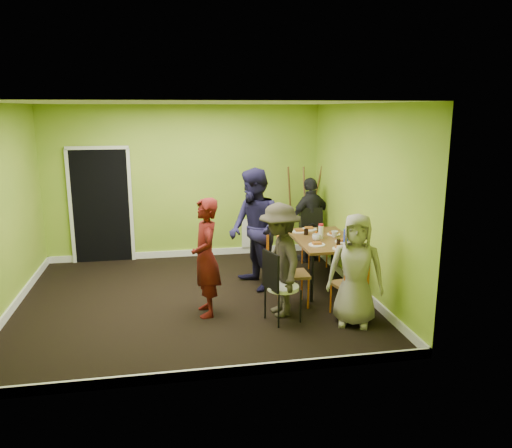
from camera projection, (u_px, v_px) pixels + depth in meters
The scene contains 28 objects.
ground at pixel (194, 299), 7.29m from camera, with size 5.00×5.00×0.00m, color black.
room_walls at pixel (191, 233), 7.11m from camera, with size 5.04×4.54×2.82m.
dining_table at pixel (324, 242), 7.79m from camera, with size 0.90×1.50×0.75m.
chair_left_far at pixel (272, 256), 7.71m from camera, with size 0.37×0.37×0.88m.
chair_left_near at pixel (288, 268), 6.96m from camera, with size 0.41×0.41×0.98m.
chair_back_end at pixel (312, 225), 8.88m from camera, with size 0.44×0.51×1.00m.
chair_front_end at pixel (352, 280), 6.55m from camera, with size 0.46×0.46×0.94m.
chair_bentwood at pixel (279, 283), 6.43m from camera, with size 0.48×0.47×0.96m.
easel at pixel (303, 211), 9.42m from camera, with size 0.68×0.64×1.70m.
plate_near_left at pixel (299, 232), 8.18m from camera, with size 0.24×0.24×0.01m, color white.
plate_near_right at pixel (317, 245), 7.39m from camera, with size 0.25×0.25×0.01m, color white.
plate_far_back at pixel (309, 229), 8.34m from camera, with size 0.26×0.26×0.01m, color white.
plate_far_front at pixel (340, 249), 7.19m from camera, with size 0.22×0.22×0.01m, color white.
plate_wall_back at pixel (334, 234), 8.01m from camera, with size 0.21×0.21×0.01m, color white.
plate_wall_front at pixel (344, 242), 7.57m from camera, with size 0.27×0.27×0.01m, color white.
thermos at pixel (321, 232), 7.75m from camera, with size 0.08×0.08×0.20m, color white.
blue_bottle at pixel (346, 236), 7.50m from camera, with size 0.07×0.07×0.22m, color #1A31C5.
orange_bottle at pixel (316, 234), 7.89m from camera, with size 0.04×0.04×0.08m, color orange.
glass_mid at pixel (306, 232), 7.99m from camera, with size 0.07×0.07×0.10m, color black.
glass_back at pixel (319, 229), 8.19m from camera, with size 0.07×0.07×0.09m, color black.
glass_front at pixel (338, 242), 7.37m from camera, with size 0.06×0.06×0.10m, color black.
cup_a at pixel (317, 238), 7.62m from camera, with size 0.13×0.13×0.11m, color white.
cup_b at pixel (335, 234), 7.84m from camera, with size 0.11×0.11×0.10m, color white.
person_standing at pixel (206, 257), 6.62m from camera, with size 0.58×0.38×1.60m, color #500F0D.
person_left_far at pixel (254, 230), 7.58m from camera, with size 0.90×0.70×1.86m, color #191637.
person_left_near at pixel (280, 260), 6.61m from camera, with size 0.99×0.57×1.53m, color #2E291F.
person_back_end at pixel (311, 220), 9.01m from camera, with size 0.90×0.37×1.53m, color black.
person_front_end at pixel (356, 270), 6.32m from camera, with size 0.71×0.46×1.46m, color gray.
Camera 1 is at (-0.35, -6.91, 2.73)m, focal length 35.00 mm.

